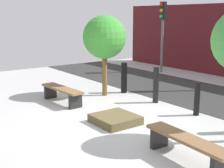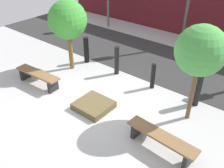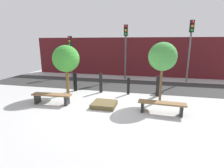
{
  "view_description": "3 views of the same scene",
  "coord_description": "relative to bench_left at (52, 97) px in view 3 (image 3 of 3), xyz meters",
  "views": [
    {
      "loc": [
        5.84,
        -4.46,
        2.59
      ],
      "look_at": [
        -0.04,
        -0.14,
        0.99
      ],
      "focal_mm": 50.0,
      "sensor_mm": 36.0,
      "label": 1
    },
    {
      "loc": [
        4.24,
        -4.43,
        4.67
      ],
      "look_at": [
        0.59,
        0.09,
        1.02
      ],
      "focal_mm": 40.0,
      "sensor_mm": 36.0,
      "label": 2
    },
    {
      "loc": [
        1.95,
        -7.03,
        2.78
      ],
      "look_at": [
        0.38,
        -0.17,
        1.07
      ],
      "focal_mm": 28.0,
      "sensor_mm": 36.0,
      "label": 3
    }
  ],
  "objects": [
    {
      "name": "planter_bed",
      "position": [
        2.41,
        0.2,
        -0.24
      ],
      "size": [
        1.02,
        0.98,
        0.2
      ],
      "primitive_type": "cube",
      "color": "brown",
      "rests_on": "ground"
    },
    {
      "name": "ground_plane",
      "position": [
        2.41,
        0.27,
        -0.34
      ],
      "size": [
        18.0,
        18.0,
        0.0
      ],
      "primitive_type": "plane",
      "color": "#B0B0B0"
    },
    {
      "name": "traffic_light_west",
      "position": [
        -1.98,
        6.17,
        1.89
      ],
      "size": [
        0.28,
        0.27,
        3.21
      ],
      "color": "#606060",
      "rests_on": "ground"
    },
    {
      "name": "tree_behind_right_bench",
      "position": [
        4.82,
        1.57,
        1.76
      ],
      "size": [
        1.3,
        1.3,
        2.77
      ],
      "color": "brown",
      "rests_on": "ground"
    },
    {
      "name": "bollard_left",
      "position": [
        1.64,
        2.32,
        0.21
      ],
      "size": [
        0.17,
        0.17,
        1.09
      ],
      "primitive_type": "cylinder",
      "color": "black",
      "rests_on": "ground"
    },
    {
      "name": "bollard_center",
      "position": [
        3.18,
        2.32,
        0.11
      ],
      "size": [
        0.15,
        0.15,
        0.9
      ],
      "primitive_type": "cylinder",
      "color": "black",
      "rests_on": "ground"
    },
    {
      "name": "bench_right",
      "position": [
        4.82,
        -0.0,
        -0.0
      ],
      "size": [
        1.86,
        0.51,
        0.46
      ],
      "rotation": [
        0.0,
        0.0,
        -0.06
      ],
      "color": "black",
      "rests_on": "ground"
    },
    {
      "name": "road_strip",
      "position": [
        2.41,
        4.23,
        -0.33
      ],
      "size": [
        18.0,
        3.32,
        0.01
      ],
      "primitive_type": "cube",
      "color": "#2F2F2F",
      "rests_on": "ground"
    },
    {
      "name": "bollard_right",
      "position": [
        4.73,
        2.32,
        0.19
      ],
      "size": [
        0.21,
        0.21,
        1.06
      ],
      "primitive_type": "cylinder",
      "color": "black",
      "rests_on": "ground"
    },
    {
      "name": "bollard_far_left",
      "position": [
        0.09,
        2.32,
        0.18
      ],
      "size": [
        0.21,
        0.21,
        1.04
      ],
      "primitive_type": "cylinder",
      "color": "black",
      "rests_on": "ground"
    },
    {
      "name": "traffic_light_mid_west",
      "position": [
        2.41,
        6.17,
        2.38
      ],
      "size": [
        0.28,
        0.27,
        3.96
      ],
      "color": "#4B4B4B",
      "rests_on": "ground"
    },
    {
      "name": "traffic_light_mid_east",
      "position": [
        6.8,
        6.17,
        2.51
      ],
      "size": [
        0.28,
        0.27,
        4.16
      ],
      "color": "#5F5F5F",
      "rests_on": "ground"
    },
    {
      "name": "building_facade",
      "position": [
        2.41,
        7.8,
        1.22
      ],
      "size": [
        16.2,
        0.5,
        3.11
      ],
      "primitive_type": "cube",
      "color": "#511419",
      "rests_on": "ground"
    },
    {
      "name": "bench_left",
      "position": [
        0.0,
        0.0,
        0.0
      ],
      "size": [
        1.82,
        0.52,
        0.47
      ],
      "rotation": [
        0.0,
        0.0,
        0.06
      ],
      "color": "black",
      "rests_on": "ground"
    },
    {
      "name": "tree_behind_left_bench",
      "position": [
        0.0,
        1.57,
        1.56
      ],
      "size": [
        1.39,
        1.39,
        2.62
      ],
      "color": "brown",
      "rests_on": "ground"
    }
  ]
}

